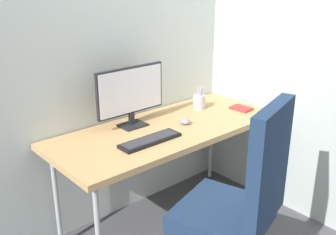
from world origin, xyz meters
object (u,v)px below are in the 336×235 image
object	(u,v)px
monitor	(131,93)
mouse	(185,121)
office_chair	(240,201)
keyboard	(150,140)
pen_holder	(199,102)
notebook	(241,108)

from	to	relation	value
monitor	mouse	world-z (taller)	monitor
mouse	office_chair	bearing A→B (deg)	-126.83
monitor	keyboard	bearing A→B (deg)	-104.80
office_chair	monitor	bearing A→B (deg)	89.32
office_chair	mouse	world-z (taller)	office_chair
office_chair	pen_holder	bearing A→B (deg)	56.15
keyboard	monitor	bearing A→B (deg)	75.20
office_chair	mouse	size ratio (longest dim) A/B	14.49
office_chair	notebook	distance (m)	1.09
office_chair	pen_holder	size ratio (longest dim) A/B	6.31
office_chair	monitor	world-z (taller)	office_chair
keyboard	mouse	distance (m)	0.38
office_chair	notebook	xyz separation A→B (m)	(0.84, 0.68, 0.15)
notebook	office_chair	bearing A→B (deg)	-145.08
monitor	keyboard	distance (m)	0.38
monitor	notebook	bearing A→B (deg)	-18.86
monitor	notebook	xyz separation A→B (m)	(0.83, -0.28, -0.23)
office_chair	mouse	xyz separation A→B (m)	(0.30, 0.74, 0.16)
office_chair	keyboard	distance (m)	0.69
office_chair	notebook	world-z (taller)	office_chair
office_chair	monitor	distance (m)	1.04
keyboard	pen_holder	world-z (taller)	pen_holder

